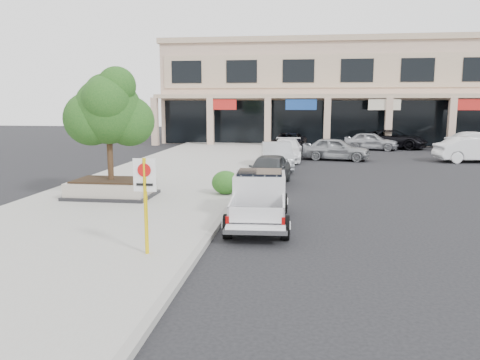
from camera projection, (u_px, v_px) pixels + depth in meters
name	position (u px, v px, depth m)	size (l,w,h in m)	color
ground	(268.00, 232.00, 13.61)	(120.00, 120.00, 0.00)	black
sidewalk	(151.00, 188.00, 20.18)	(8.00, 52.00, 0.15)	gray
curb	(241.00, 190.00, 19.67)	(0.20, 52.00, 0.15)	gray
strip_mall	(377.00, 92.00, 44.99)	(40.55, 12.43, 9.50)	tan
planter	(112.00, 188.00, 17.96)	(3.20, 2.20, 0.68)	black
planter_tree	(113.00, 111.00, 17.62)	(2.90, 2.55, 4.00)	#312113
no_parking_sign	(145.00, 193.00, 10.96)	(0.55, 0.09, 2.30)	#DFB90B
hedge	(226.00, 182.00, 18.42)	(1.10, 0.99, 0.94)	#1B4A15
pickup_truck	(259.00, 200.00, 14.37)	(1.81, 4.90, 1.54)	silver
curb_car_a	(269.00, 170.00, 21.37)	(1.66, 4.12, 1.40)	#2E3133
curb_car_b	(277.00, 156.00, 26.46)	(1.61, 4.62, 1.52)	#A3A6AB
curb_car_c	(286.00, 150.00, 30.37)	(1.98, 4.87, 1.41)	white
curb_car_d	(289.00, 142.00, 35.90)	(2.41, 5.23, 1.45)	black
lot_car_a	(336.00, 149.00, 30.68)	(1.76, 4.37, 1.49)	gray
lot_car_b	(475.00, 150.00, 29.63)	(1.67, 4.80, 1.58)	silver
lot_car_d	(392.00, 139.00, 38.64)	(2.57, 5.57, 1.55)	black
lot_car_e	(371.00, 141.00, 37.38)	(1.69, 4.21, 1.43)	#A0A2A8
lot_car_f	(479.00, 142.00, 35.39)	(1.64, 4.70, 1.55)	silver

